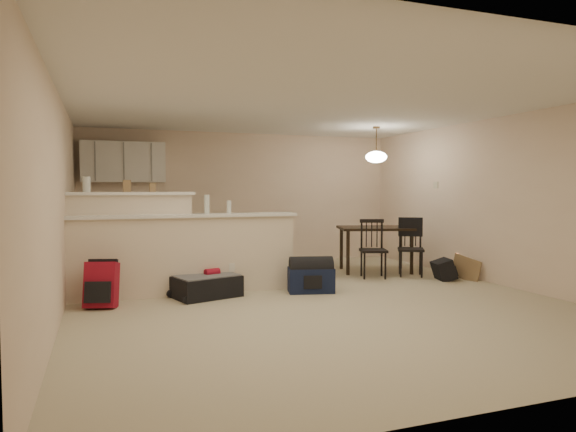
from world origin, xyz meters
name	(u,v)px	position (x,y,z in m)	size (l,w,h in m)	color
room	(314,203)	(0.00, 0.00, 1.25)	(7.00, 7.02, 2.50)	#C0B493
breakfast_bar	(166,250)	(-1.76, 0.98, 0.61)	(3.08, 0.58, 1.39)	beige
upper_cabinets	(123,162)	(-2.20, 3.32, 1.90)	(1.40, 0.34, 0.70)	white
kitchen_counter	(137,245)	(-2.00, 3.19, 0.45)	(1.80, 0.60, 0.90)	white
thermostat	(436,185)	(2.98, 1.55, 1.50)	(0.02, 0.12, 0.12)	beige
jar	(86,184)	(-2.75, 1.12, 1.49)	(0.10, 0.10, 0.20)	silver
cereal_box	(127,186)	(-2.24, 1.12, 1.47)	(0.10, 0.07, 0.16)	olive
small_box	(153,188)	(-1.91, 1.12, 1.45)	(0.08, 0.06, 0.12)	olive
bottle_a	(207,204)	(-1.21, 0.90, 1.22)	(0.07, 0.07, 0.26)	silver
bottle_b	(229,207)	(-0.90, 0.90, 1.18)	(0.06, 0.06, 0.18)	silver
dining_table	(376,232)	(1.88, 1.71, 0.68)	(1.43, 1.15, 0.78)	black
pendant_lamp	(376,156)	(1.88, 1.71, 1.99)	(0.36, 0.36, 0.62)	brown
dining_chair_near	(373,249)	(1.53, 1.17, 0.47)	(0.41, 0.39, 0.94)	black
dining_chair_far	(411,248)	(2.19, 1.10, 0.47)	(0.41, 0.39, 0.94)	black
suitcase	(207,287)	(-1.28, 0.61, 0.14)	(0.82, 0.53, 0.28)	black
red_backpack	(102,285)	(-2.58, 0.44, 0.27)	(0.36, 0.23, 0.55)	maroon
navy_duffel	(311,280)	(0.14, 0.44, 0.17)	(0.62, 0.34, 0.34)	#111A37
black_daypack	(444,270)	(2.47, 0.61, 0.16)	(0.36, 0.25, 0.31)	black
cardboard_sheet	(466,269)	(2.80, 0.48, 0.18)	(0.48, 0.02, 0.36)	olive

